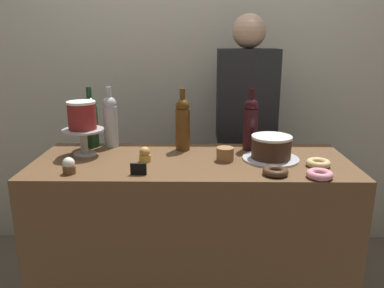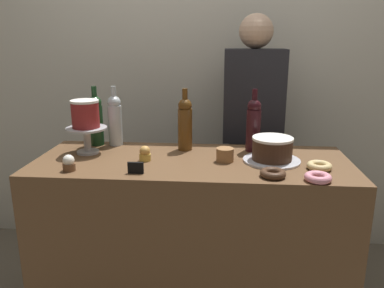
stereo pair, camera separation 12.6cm
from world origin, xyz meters
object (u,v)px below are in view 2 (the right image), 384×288
(chocolate_round_cake, at_px, (272,148))
(wine_bottle_clear, at_px, (115,119))
(donut_glazed, at_px, (319,166))
(donut_chocolate, at_px, (273,173))
(cake_stand_pedestal, at_px, (87,136))
(white_layer_cake, at_px, (85,114))
(cupcake_vanilla, at_px, (69,163))
(barista_figure, at_px, (252,141))
(cupcake_caramel, at_px, (145,154))
(cookie_stack, at_px, (225,155))
(price_sign_chalkboard, at_px, (136,168))
(wine_bottle_dark_red, at_px, (254,124))
(wine_bottle_green, at_px, (96,119))
(donut_pink, at_px, (318,177))
(wine_bottle_amber, at_px, (185,123))

(chocolate_round_cake, xyz_separation_m, wine_bottle_clear, (-0.83, 0.23, 0.08))
(chocolate_round_cake, height_order, donut_glazed, chocolate_round_cake)
(donut_chocolate, bearing_deg, cake_stand_pedestal, 162.80)
(cake_stand_pedestal, bearing_deg, white_layer_cake, 172.87)
(cupcake_vanilla, bearing_deg, white_layer_cake, 91.97)
(chocolate_round_cake, xyz_separation_m, barista_figure, (-0.06, 0.55, -0.11))
(cupcake_caramel, distance_m, cupcake_vanilla, 0.35)
(wine_bottle_clear, relative_size, cookie_stack, 3.87)
(cupcake_caramel, distance_m, price_sign_chalkboard, 0.19)
(cupcake_vanilla, bearing_deg, cookie_stack, 15.42)
(donut_chocolate, bearing_deg, barista_figure, 92.77)
(chocolate_round_cake, distance_m, donut_chocolate, 0.22)
(wine_bottle_dark_red, bearing_deg, wine_bottle_green, 176.63)
(wine_bottle_clear, distance_m, price_sign_chalkboard, 0.52)
(wine_bottle_clear, bearing_deg, cake_stand_pedestal, -120.87)
(cake_stand_pedestal, xyz_separation_m, barista_figure, (0.87, 0.48, -0.14))
(wine_bottle_clear, xyz_separation_m, donut_pink, (0.99, -0.49, -0.13))
(wine_bottle_amber, height_order, cupcake_vanilla, wine_bottle_amber)
(wine_bottle_clear, bearing_deg, wine_bottle_amber, -9.35)
(white_layer_cake, bearing_deg, cookie_stack, -6.65)
(cupcake_caramel, relative_size, cupcake_vanilla, 1.00)
(wine_bottle_dark_red, xyz_separation_m, donut_chocolate, (0.06, -0.39, -0.13))
(cookie_stack, bearing_deg, white_layer_cake, 173.35)
(donut_glazed, relative_size, donut_chocolate, 1.00)
(cupcake_vanilla, relative_size, donut_chocolate, 0.66)
(cookie_stack, bearing_deg, wine_bottle_dark_red, 53.36)
(chocolate_round_cake, distance_m, wine_bottle_green, 0.96)
(cake_stand_pedestal, relative_size, wine_bottle_amber, 0.63)
(donut_pink, bearing_deg, wine_bottle_dark_red, 119.30)
(price_sign_chalkboard, height_order, barista_figure, barista_figure)
(wine_bottle_amber, xyz_separation_m, price_sign_chalkboard, (-0.18, -0.39, -0.12))
(chocolate_round_cake, relative_size, wine_bottle_clear, 0.60)
(cake_stand_pedestal, distance_m, wine_bottle_amber, 0.51)
(wine_bottle_green, relative_size, barista_figure, 0.20)
(cupcake_vanilla, distance_m, barista_figure, 1.15)
(white_layer_cake, height_order, cookie_stack, white_layer_cake)
(white_layer_cake, bearing_deg, donut_glazed, -8.26)
(price_sign_chalkboard, bearing_deg, cupcake_vanilla, 177.65)
(white_layer_cake, bearing_deg, cupcake_vanilla, -88.03)
(chocolate_round_cake, bearing_deg, cookie_stack, -175.28)
(wine_bottle_green, xyz_separation_m, wine_bottle_amber, (0.50, -0.06, 0.00))
(wine_bottle_green, xyz_separation_m, cupcake_vanilla, (0.01, -0.44, -0.11))
(wine_bottle_clear, xyz_separation_m, cupcake_caramel, (0.22, -0.27, -0.11))
(donut_glazed, height_order, cookie_stack, cookie_stack)
(wine_bottle_clear, bearing_deg, barista_figure, 22.18)
(cupcake_caramel, bearing_deg, cupcake_vanilla, -150.97)
(cookie_stack, height_order, barista_figure, barista_figure)
(cookie_stack, xyz_separation_m, barista_figure, (0.17, 0.57, -0.08))
(cupcake_caramel, bearing_deg, wine_bottle_dark_red, 22.03)
(wine_bottle_amber, xyz_separation_m, cupcake_vanilla, (-0.48, -0.38, -0.11))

